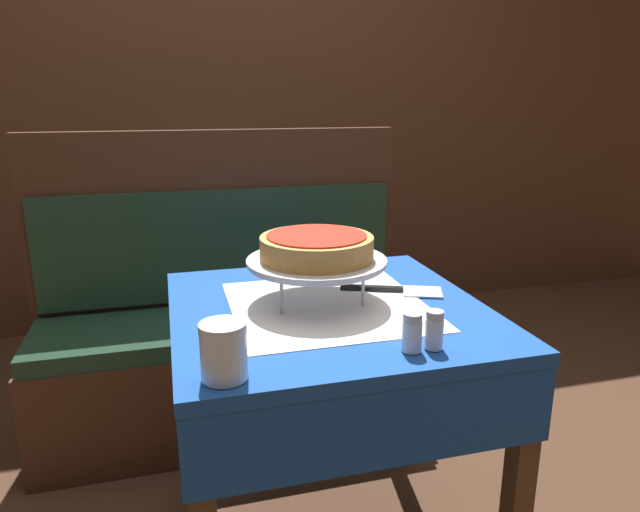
# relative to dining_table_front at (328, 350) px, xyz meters

# --- Properties ---
(dining_table_front) EXTENTS (0.73, 0.73, 0.73)m
(dining_table_front) POSITION_rel_dining_table_front_xyz_m (0.00, 0.00, 0.00)
(dining_table_front) COLOR #194799
(dining_table_front) RESTS_ON ground_plane
(dining_table_rear) EXTENTS (0.68, 0.68, 0.72)m
(dining_table_rear) POSITION_rel_dining_table_front_xyz_m (-0.12, 1.43, -0.01)
(dining_table_rear) COLOR #1E6B33
(dining_table_rear) RESTS_ON ground_plane
(booth_bench) EXTENTS (1.35, 0.44, 1.09)m
(booth_bench) POSITION_rel_dining_table_front_xyz_m (-0.17, 0.74, -0.28)
(booth_bench) COLOR #3D2316
(booth_bench) RESTS_ON ground_plane
(back_wall_panel) EXTENTS (6.00, 0.04, 2.40)m
(back_wall_panel) POSITION_rel_dining_table_front_xyz_m (0.00, 1.85, 0.59)
(back_wall_panel) COLOR #4C2D1E
(back_wall_panel) RESTS_ON ground_plane
(pizza_pan_stand) EXTENTS (0.33, 0.33, 0.11)m
(pizza_pan_stand) POSITION_rel_dining_table_front_xyz_m (-0.02, 0.03, 0.21)
(pizza_pan_stand) COLOR #ADADB2
(pizza_pan_stand) RESTS_ON dining_table_front
(deep_dish_pizza) EXTENTS (0.27, 0.27, 0.06)m
(deep_dish_pizza) POSITION_rel_dining_table_front_xyz_m (-0.02, 0.03, 0.25)
(deep_dish_pizza) COLOR #C68E47
(deep_dish_pizza) RESTS_ON pizza_pan_stand
(pizza_server) EXTENTS (0.26, 0.14, 0.01)m
(pizza_server) POSITION_rel_dining_table_front_xyz_m (0.19, 0.05, 0.12)
(pizza_server) COLOR #BCBCC1
(pizza_server) RESTS_ON dining_table_front
(water_glass_near) EXTENTS (0.08, 0.08, 0.10)m
(water_glass_near) POSITION_rel_dining_table_front_xyz_m (-0.28, -0.30, 0.17)
(water_glass_near) COLOR silver
(water_glass_near) RESTS_ON dining_table_front
(salt_shaker) EXTENTS (0.04, 0.04, 0.08)m
(salt_shaker) POSITION_rel_dining_table_front_xyz_m (0.09, -0.28, 0.16)
(salt_shaker) COLOR silver
(salt_shaker) RESTS_ON dining_table_front
(pepper_shaker) EXTENTS (0.04, 0.04, 0.08)m
(pepper_shaker) POSITION_rel_dining_table_front_xyz_m (0.13, -0.28, 0.16)
(pepper_shaker) COLOR silver
(pepper_shaker) RESTS_ON dining_table_front
(napkin_holder) EXTENTS (0.10, 0.05, 0.09)m
(napkin_holder) POSITION_rel_dining_table_front_xyz_m (-0.03, 0.32, 0.16)
(napkin_holder) COLOR #B2B2B7
(napkin_holder) RESTS_ON dining_table_front
(condiment_caddy) EXTENTS (0.15, 0.15, 0.15)m
(condiment_caddy) POSITION_rel_dining_table_front_xyz_m (-0.15, 1.40, 0.14)
(condiment_caddy) COLOR black
(condiment_caddy) RESTS_ON dining_table_rear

